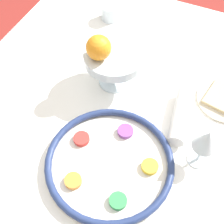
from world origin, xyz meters
name	(u,v)px	position (x,y,z in m)	size (l,w,h in m)	color
ground_plane	(122,191)	(0.00, 0.00, 0.00)	(8.00, 8.00, 0.00)	maroon
dining_table	(124,157)	(0.00, 0.00, 0.37)	(1.17, 1.09, 0.75)	white
seder_plate	(110,163)	(-0.22, -0.04, 0.76)	(0.36, 0.36, 0.03)	silver
wine_glass	(206,141)	(-0.11, -0.26, 0.85)	(0.07, 0.07, 0.14)	silver
fruit_stand	(114,59)	(0.06, 0.08, 0.85)	(0.19, 0.19, 0.13)	silver
orange_fruit	(99,48)	(0.03, 0.11, 0.92)	(0.08, 0.08, 0.08)	orange
napkin_roll	(180,117)	(0.00, -0.17, 0.77)	(0.20, 0.08, 0.05)	white
cup_near	(110,12)	(0.36, 0.23, 0.78)	(0.07, 0.07, 0.06)	silver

